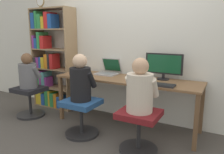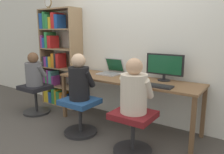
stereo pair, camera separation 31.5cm
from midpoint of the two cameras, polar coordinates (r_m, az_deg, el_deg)
name	(u,v)px [view 1 (the left image)]	position (r m, az deg, el deg)	size (l,w,h in m)	color
ground_plane	(116,133)	(3.18, -1.76, -14.47)	(14.00, 14.00, 0.00)	#4C4742
wall_back	(137,39)	(3.46, 3.87, 9.94)	(10.00, 0.05, 2.60)	silver
desk	(126,83)	(3.21, 0.93, -1.62)	(2.15, 0.61, 0.73)	brown
desktop_monitor	(164,66)	(3.13, 10.59, 2.88)	(0.53, 0.17, 0.37)	black
laptop	(108,71)	(3.53, -3.54, 1.59)	(0.33, 0.36, 0.25)	#B7B7BC
keyboard	(158,84)	(2.81, 8.79, -1.96)	(0.42, 0.17, 0.03)	#232326
computer_mouse_by_keyboard	(138,82)	(2.91, 3.70, -1.25)	(0.06, 0.11, 0.03)	#99999E
office_chair_left	(139,127)	(2.64, 3.56, -12.98)	(0.47, 0.46, 0.50)	#262628
office_chair_right	(81,114)	(3.08, -10.96, -9.48)	(0.47, 0.46, 0.50)	#262628
person_at_monitor	(140,89)	(2.49, 3.74, -3.16)	(0.37, 0.32, 0.63)	beige
person_at_laptop	(81,80)	(2.95, -11.26, -0.87)	(0.34, 0.30, 0.63)	black
bookshelf	(49,61)	(4.30, -18.10, 4.07)	(0.84, 0.33, 1.82)	#997A56
desk_clock	(40,2)	(4.28, -20.33, 17.97)	(0.17, 0.03, 0.19)	olive
office_chair_side	(30,99)	(4.00, -22.82, -5.26)	(0.47, 0.46, 0.50)	#262628
person_near_shelf	(28,73)	(3.90, -23.27, 0.95)	(0.35, 0.29, 0.57)	slate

